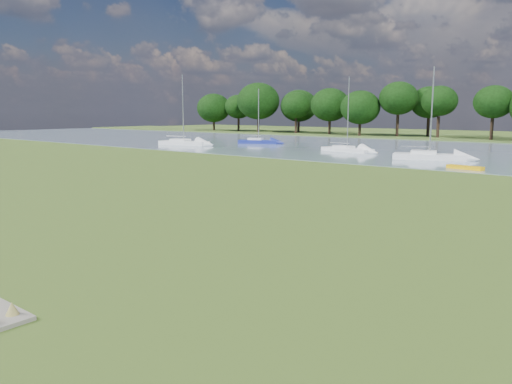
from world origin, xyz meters
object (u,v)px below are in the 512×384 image
Objects in this scene: kayak at (465,167)px; sailboat_2 at (429,154)px; sailboat_6 at (258,140)px; sailboat_8 at (183,141)px; sailboat_5 at (347,148)px.

sailboat_2 is (-5.25, 6.21, 0.37)m from kayak.
sailboat_6 is at bearing 146.35° from sailboat_2.
sailboat_2 is at bearing -10.54° from sailboat_8.
sailboat_6 is at bearing 168.02° from kayak.
kayak is at bearing -19.70° from sailboat_8.
sailboat_8 is (-39.14, 5.68, 0.35)m from kayak.
sailboat_2 is 28.85m from sailboat_6.
sailboat_8 reaches higher than sailboat_6.
sailboat_5 is 17.54m from sailboat_6.
sailboat_2 is 1.04× the size of sailboat_5.
sailboat_2 is 33.89m from sailboat_8.
kayak is 8.14m from sailboat_2.
sailboat_2 is 0.92× the size of sailboat_8.
sailboat_2 reaches higher than kayak.
sailboat_8 is at bearing -146.62° from sailboat_6.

